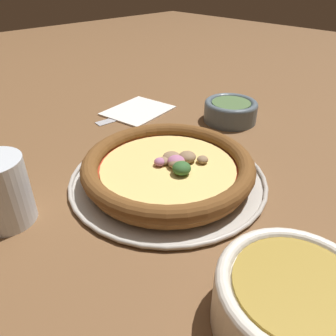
{
  "coord_description": "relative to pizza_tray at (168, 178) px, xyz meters",
  "views": [
    {
      "loc": [
        -0.3,
        -0.31,
        0.29
      ],
      "look_at": [
        0.0,
        0.0,
        0.02
      ],
      "focal_mm": 35.0,
      "sensor_mm": 36.0,
      "label": 1
    }
  ],
  "objects": [
    {
      "name": "pizza_tray",
      "position": [
        0.0,
        0.0,
        0.0
      ],
      "size": [
        0.3,
        0.3,
        0.01
      ],
      "color": "#B7B2A8",
      "rests_on": "ground_plane"
    },
    {
      "name": "ground_plane",
      "position": [
        0.0,
        0.0,
        -0.0
      ],
      "size": [
        3.0,
        3.0,
        0.0
      ],
      "primitive_type": "plane",
      "color": "brown"
    },
    {
      "name": "napkin",
      "position": [
        0.15,
        0.25,
        -0.0
      ],
      "size": [
        0.16,
        0.14,
        0.01
      ],
      "rotation": [
        0.0,
        0.0,
        0.17
      ],
      "color": "white",
      "rests_on": "ground_plane"
    },
    {
      "name": "bowl_far",
      "position": [
        0.26,
        0.07,
        0.02
      ],
      "size": [
        0.11,
        0.11,
        0.04
      ],
      "color": "slate",
      "rests_on": "ground_plane"
    },
    {
      "name": "pizza",
      "position": [
        0.0,
        -0.0,
        0.02
      ],
      "size": [
        0.26,
        0.26,
        0.04
      ],
      "color": "#A86B33",
      "rests_on": "pizza_tray"
    },
    {
      "name": "fork",
      "position": [
        0.11,
        0.25,
        -0.0
      ],
      "size": [
        0.17,
        0.03,
        0.0
      ],
      "rotation": [
        0.0,
        0.0,
        9.32
      ],
      "color": "#B7B7BC",
      "rests_on": "ground_plane"
    },
    {
      "name": "drinking_cup",
      "position": [
        -0.22,
        0.08,
        0.04
      ],
      "size": [
        0.07,
        0.07,
        0.09
      ],
      "color": "silver",
      "rests_on": "ground_plane"
    },
    {
      "name": "bowl_near",
      "position": [
        -0.09,
        -0.25,
        0.03
      ],
      "size": [
        0.14,
        0.14,
        0.06
      ],
      "color": "silver",
      "rests_on": "ground_plane"
    }
  ]
}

